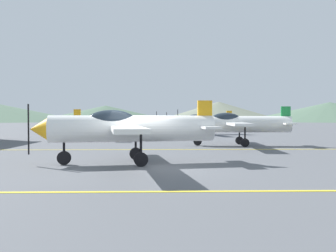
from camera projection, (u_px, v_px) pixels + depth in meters
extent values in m
plane|color=#54565B|center=(142.00, 168.00, 13.03)|extent=(400.00, 400.00, 0.00)
cube|color=yellow|center=(133.00, 192.00, 8.81)|extent=(80.00, 0.16, 0.01)
cube|color=yellow|center=(148.00, 150.00, 20.26)|extent=(80.00, 0.16, 0.01)
cylinder|color=white|center=(133.00, 129.00, 14.30)|extent=(6.73, 2.12, 1.08)
cone|color=#F2A519|center=(39.00, 129.00, 13.62)|extent=(0.82, 1.01, 0.91)
cube|color=black|center=(28.00, 129.00, 13.55)|extent=(0.06, 0.12, 1.95)
ellipsoid|color=#1E2833|center=(111.00, 121.00, 14.13)|extent=(2.07, 1.18, 0.88)
cube|color=white|center=(124.00, 127.00, 14.22)|extent=(2.44, 8.66, 0.16)
cube|color=white|center=(205.00, 127.00, 14.85)|extent=(1.08, 2.62, 0.10)
cube|color=#F2A519|center=(205.00, 114.00, 14.84)|extent=(0.63, 0.21, 1.17)
cylinder|color=black|center=(64.00, 146.00, 13.81)|extent=(0.10, 0.10, 0.98)
cylinder|color=black|center=(64.00, 158.00, 13.82)|extent=(0.56, 0.20, 0.55)
cylinder|color=black|center=(136.00, 143.00, 15.41)|extent=(0.10, 0.10, 0.98)
cylinder|color=black|center=(136.00, 154.00, 15.42)|extent=(0.56, 0.20, 0.55)
cylinder|color=black|center=(141.00, 147.00, 13.29)|extent=(0.10, 0.10, 0.98)
cylinder|color=black|center=(141.00, 160.00, 13.31)|extent=(0.56, 0.20, 0.55)
cylinder|color=white|center=(239.00, 124.00, 23.12)|extent=(6.70, 1.50, 1.08)
cone|color=#1E8C3F|center=(184.00, 124.00, 23.26)|extent=(0.74, 0.96, 0.91)
cube|color=black|center=(178.00, 124.00, 23.28)|extent=(0.05, 0.12, 1.95)
ellipsoid|color=#1E2833|center=(226.00, 119.00, 23.14)|extent=(2.01, 1.00, 0.88)
cube|color=white|center=(233.00, 123.00, 23.13)|extent=(1.62, 8.65, 0.16)
cube|color=white|center=(286.00, 124.00, 22.99)|extent=(0.85, 2.58, 0.10)
cube|color=#1E8C3F|center=(286.00, 115.00, 22.98)|extent=(0.62, 0.16, 1.17)
cylinder|color=black|center=(198.00, 134.00, 23.24)|extent=(0.10, 0.10, 0.98)
cylinder|color=black|center=(198.00, 141.00, 23.26)|extent=(0.55, 0.15, 0.55)
cylinder|color=black|center=(239.00, 133.00, 24.20)|extent=(0.10, 0.10, 0.98)
cylinder|color=black|center=(239.00, 140.00, 24.21)|extent=(0.55, 0.15, 0.55)
cylinder|color=black|center=(245.00, 135.00, 22.05)|extent=(0.10, 0.10, 0.98)
cylinder|color=black|center=(245.00, 143.00, 22.06)|extent=(0.55, 0.15, 0.55)
cylinder|color=silver|center=(111.00, 122.00, 31.14)|extent=(6.69, 1.42, 1.08)
cone|color=#F2A519|center=(152.00, 122.00, 31.04)|extent=(0.73, 0.95, 0.91)
cube|color=black|center=(157.00, 122.00, 31.03)|extent=(0.05, 0.12, 1.95)
ellipsoid|color=#1E2833|center=(121.00, 119.00, 31.11)|extent=(2.00, 0.98, 0.88)
cube|color=silver|center=(115.00, 122.00, 31.13)|extent=(1.52, 8.64, 0.16)
cube|color=silver|center=(77.00, 122.00, 31.23)|extent=(0.81, 2.57, 0.10)
cube|color=#F2A519|center=(77.00, 116.00, 31.21)|extent=(0.62, 0.15, 1.17)
cylinder|color=black|center=(142.00, 130.00, 31.08)|extent=(0.10, 0.10, 0.98)
cylinder|color=black|center=(142.00, 135.00, 31.10)|extent=(0.55, 0.15, 0.55)
cylinder|color=black|center=(106.00, 130.00, 30.09)|extent=(0.10, 0.10, 0.98)
cylinder|color=black|center=(106.00, 136.00, 30.10)|extent=(0.55, 0.15, 0.55)
cylinder|color=black|center=(111.00, 129.00, 32.24)|extent=(0.10, 0.10, 0.98)
cylinder|color=black|center=(111.00, 135.00, 32.25)|extent=(0.55, 0.15, 0.55)
cylinder|color=#33478C|center=(203.00, 121.00, 37.97)|extent=(6.72, 2.42, 1.08)
cone|color=#F2A519|center=(170.00, 122.00, 37.13)|extent=(0.86, 1.04, 0.91)
cube|color=black|center=(167.00, 122.00, 37.04)|extent=(0.06, 0.12, 1.95)
ellipsoid|color=#1E2833|center=(195.00, 118.00, 37.76)|extent=(2.09, 1.26, 0.88)
cube|color=#33478C|center=(200.00, 121.00, 37.88)|extent=(2.82, 8.64, 0.16)
cube|color=#33478C|center=(229.00, 121.00, 38.66)|extent=(1.19, 2.63, 0.10)
cube|color=#F2A519|center=(229.00, 116.00, 38.65)|extent=(0.63, 0.24, 1.17)
cylinder|color=black|center=(179.00, 128.00, 37.36)|extent=(0.10, 0.10, 0.98)
cylinder|color=black|center=(179.00, 132.00, 37.37)|extent=(0.56, 0.23, 0.55)
cylinder|color=black|center=(202.00, 127.00, 39.08)|extent=(0.10, 0.10, 0.98)
cylinder|color=black|center=(202.00, 132.00, 39.09)|extent=(0.56, 0.23, 0.55)
cylinder|color=black|center=(208.00, 128.00, 36.98)|extent=(0.10, 0.10, 0.98)
cylinder|color=black|center=(208.00, 132.00, 37.00)|extent=(0.56, 0.23, 0.55)
cone|color=#4C6651|center=(106.00, 113.00, 154.67)|extent=(61.81, 61.81, 7.01)
cone|color=slate|center=(219.00, 111.00, 163.12)|extent=(59.89, 59.89, 9.08)
cone|color=#4C6651|center=(329.00, 112.00, 152.53)|extent=(75.26, 75.26, 8.40)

